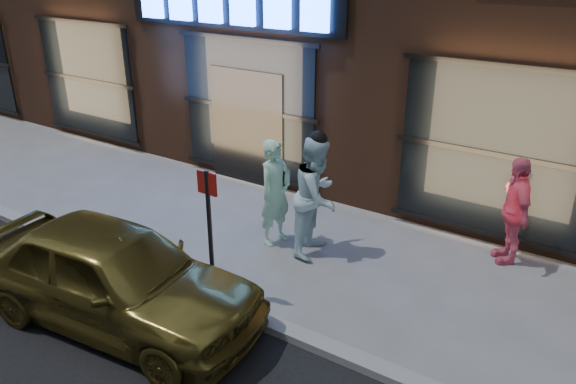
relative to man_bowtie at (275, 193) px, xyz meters
name	(u,v)px	position (x,y,z in m)	size (l,w,h in m)	color
ground	(103,258)	(-2.00, -2.02, -0.91)	(90.00, 90.00, 0.00)	slate
curb	(103,255)	(-2.00, -2.02, -0.85)	(60.00, 0.25, 0.12)	gray
man_bowtie	(275,193)	(0.00, 0.00, 0.00)	(0.66, 0.43, 1.81)	#B6EFC2
man_cap	(317,196)	(0.74, 0.10, 0.08)	(0.96, 0.75, 1.98)	white
passerby	(514,210)	(3.44, 1.54, -0.03)	(1.03, 0.43, 1.75)	#EC617F
gold_sedan	(115,275)	(-0.49, -2.99, -0.21)	(1.66, 4.12, 1.40)	olive
sign_post	(210,225)	(0.25, -1.92, 0.29)	(0.32, 0.06, 1.98)	#262628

